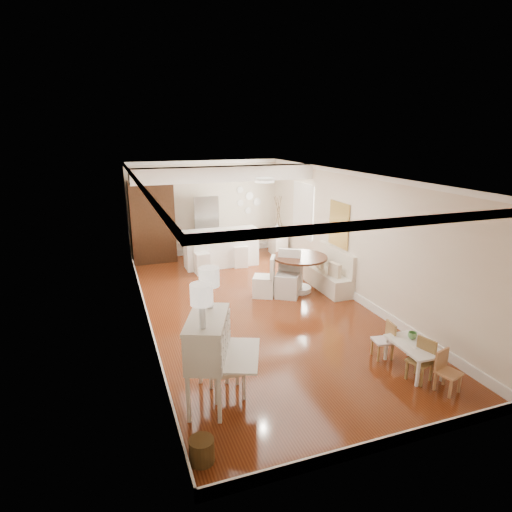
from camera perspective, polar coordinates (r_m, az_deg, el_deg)
room at (r=8.89m, az=-0.54°, el=5.72°), size 9.00×9.04×2.82m
secretary_bureau at (r=5.99m, az=-6.39°, el=-13.65°), size 1.30×1.31×1.28m
gustavian_armchair at (r=6.22m, az=-3.93°, el=-14.50°), size 0.53×0.53×0.87m
wicker_basket at (r=5.36m, az=-7.24°, el=-24.33°), size 0.38×0.38×0.29m
kids_table at (r=7.30m, az=20.24°, el=-12.54°), size 0.57×0.91×0.45m
kids_chair_a at (r=7.02m, az=21.04°, el=-12.87°), size 0.40×0.40×0.66m
kids_chair_b at (r=7.47m, az=16.55°, el=-10.70°), size 0.34×0.34×0.62m
kids_chair_c at (r=6.90m, az=24.30°, el=-13.95°), size 0.37×0.37×0.62m
banquette at (r=10.21m, az=9.56°, el=-1.75°), size 0.52×1.60×0.98m
dining_table at (r=9.98m, az=5.80°, el=-2.39°), size 1.64×1.64×0.86m
slip_chair_near at (r=9.63m, az=4.25°, el=-2.44°), size 0.71×0.71×1.06m
slip_chair_far at (r=9.64m, az=1.04°, el=-2.75°), size 0.61×0.61×0.93m
breakfast_counter at (r=11.83m, az=-4.66°, el=1.08°), size 2.05×0.65×1.03m
bar_stool_left at (r=11.24m, az=-7.24°, el=-0.16°), size 0.37×0.37×0.90m
bar_stool_right at (r=11.77m, az=-2.13°, el=0.83°), size 0.43×0.43×0.95m
pantry_cabinet at (r=12.43m, az=-13.66°, el=4.42°), size 1.20×0.60×2.30m
fridge at (r=12.78m, az=-5.07°, el=3.99°), size 0.75×0.65×1.80m
sideboard at (r=12.90m, az=2.96°, el=1.86°), size 0.45×0.86×0.79m
pencil_cup at (r=7.34m, az=20.12°, el=-9.92°), size 0.16×0.16×0.11m
branch_vase at (r=12.80m, az=2.80°, el=3.96°), size 0.18×0.18×0.17m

